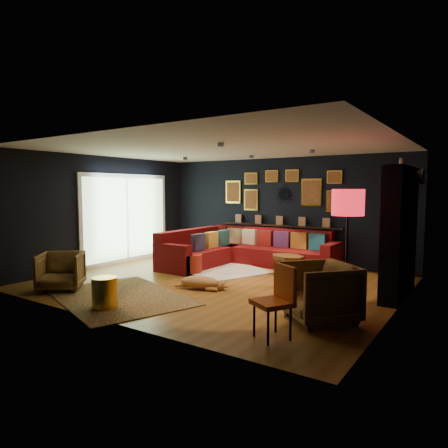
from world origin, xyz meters
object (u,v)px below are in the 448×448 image
Objects in this scene: dog at (200,280)px; armchair_left at (61,269)px; gold_stool at (105,293)px; floor_lamp at (348,207)px; coffee_table at (288,259)px; sectional at (240,252)px; pouf at (188,263)px; orange_chair at (278,295)px; armchair_right at (319,289)px.

armchair_left is at bearing -161.56° from dog.
dog is (0.50, 1.74, -0.07)m from gold_stool.
coffee_table is at bearing 139.32° from floor_lamp.
coffee_table is 3.97m from gold_stool.
sectional is 3.70× the size of coffee_table.
dog is at bearing -42.83° from pouf.
armchair_left reaches higher than pouf.
gold_stool is 0.48× the size of dog.
floor_lamp reaches higher than orange_chair.
sectional reaches higher than gold_stool.
coffee_table is at bearing 142.74° from orange_chair.
armchair_left is at bearing -112.33° from pouf.
sectional is 3.79× the size of orange_chair.
armchair_left reaches higher than gold_stool.
gold_stool is (-2.95, -1.25, -0.21)m from armchair_right.
armchair_left is 0.84× the size of armchair_right.
coffee_table is 4.49m from armchair_left.
coffee_table is 1.03× the size of armchair_right.
gold_stool is (-1.32, -3.74, -0.10)m from coffee_table.
pouf is 1.23× the size of gold_stool.
dog is at bearing -150.38° from armchair_right.
orange_chair is (-0.20, -0.88, 0.08)m from armchair_right.
armchair_right reaches higher than pouf.
pouf is 0.32× the size of floor_lamp.
sectional is 3.40× the size of dog.
orange_chair is at bearing -40.50° from armchair_left.
armchair_right is 1.52m from floor_lamp.
armchair_left is at bearing 169.10° from gold_stool.
gold_stool is at bearing -88.42° from sectional.
pouf is 0.66× the size of orange_chair.
floor_lamp reaches higher than gold_stool.
gold_stool is at bearing -52.36° from armchair_left.
pouf is 1.45m from dog.
sectional is at bearing 87.82° from dog.
armchair_left is at bearing -127.09° from armchair_right.
floor_lamp is at bearing 128.26° from armchair_right.
floor_lamp is (0.05, 1.05, 1.10)m from armchair_right.
gold_stool reaches higher than pouf.
sectional is 3.83m from floor_lamp.
coffee_table is at bearing -16.13° from sectional.
armchair_left is (-2.88, -3.44, 0.03)m from coffee_table.
armchair_right is at bearing -22.84° from pouf.
pouf is at bearing -161.85° from armchair_right.
sectional is at bearing 28.03° from armchair_left.
sectional is at bearing 72.68° from pouf.
gold_stool is at bearing -109.43° from coffee_table.
dog is (2.06, 1.44, -0.20)m from armchair_left.
orange_chair is (4.31, 0.07, 0.15)m from armchair_left.
armchair_left reaches higher than dog.
gold_stool is 0.26× the size of floor_lamp.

